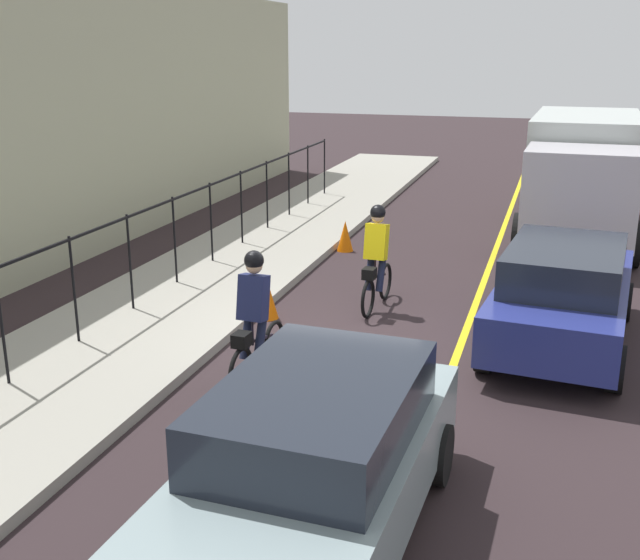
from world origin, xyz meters
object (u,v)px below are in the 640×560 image
at_px(box_truck_background, 583,171).
at_px(traffic_cone_near, 267,299).
at_px(cyclist_follow, 254,318).
at_px(patrol_sedan, 563,293).
at_px(cyclist_lead, 376,258).
at_px(traffic_cone_far, 345,236).
at_px(parked_sedan_rear, 313,465).

distance_m(box_truck_background, traffic_cone_near, 9.23).
distance_m(cyclist_follow, patrol_sedan, 4.70).
relative_size(cyclist_lead, traffic_cone_far, 2.70).
bearing_deg(traffic_cone_near, cyclist_lead, -58.93).
relative_size(cyclist_lead, parked_sedan_rear, 0.41).
height_order(box_truck_background, traffic_cone_near, box_truck_background).
xyz_separation_m(patrol_sedan, traffic_cone_near, (-0.20, 4.65, -0.49)).
xyz_separation_m(patrol_sedan, parked_sedan_rear, (-5.80, 2.06, 0.00)).
xyz_separation_m(patrol_sedan, box_truck_background, (7.49, -0.30, 0.73)).
relative_size(box_truck_background, traffic_cone_near, 10.08).
height_order(cyclist_follow, traffic_cone_near, cyclist_follow).
bearing_deg(cyclist_lead, parked_sedan_rear, -168.11).
bearing_deg(box_truck_background, traffic_cone_near, -30.98).
xyz_separation_m(cyclist_follow, parked_sedan_rear, (-3.17, -1.83, -0.09)).
distance_m(patrol_sedan, box_truck_background, 7.53).
distance_m(cyclist_lead, traffic_cone_near, 1.96).
relative_size(parked_sedan_rear, traffic_cone_far, 6.60).
height_order(cyclist_lead, patrol_sedan, cyclist_lead).
bearing_deg(box_truck_background, cyclist_follow, -20.68).
relative_size(parked_sedan_rear, box_truck_background, 0.66).
xyz_separation_m(cyclist_lead, traffic_cone_near, (-0.97, 1.61, -0.57)).
xyz_separation_m(box_truck_background, traffic_cone_near, (-7.69, 4.96, -1.21)).
distance_m(box_truck_background, traffic_cone_far, 5.91).
bearing_deg(traffic_cone_near, patrol_sedan, -87.56).
bearing_deg(parked_sedan_rear, box_truck_background, 172.17).
relative_size(patrol_sedan, traffic_cone_far, 6.73).
bearing_deg(cyclist_lead, cyclist_follow, 169.42).
bearing_deg(box_truck_background, cyclist_lead, -24.66).
xyz_separation_m(box_truck_background, traffic_cone_far, (-3.06, 4.90, -1.21)).
height_order(cyclist_lead, traffic_cone_far, cyclist_lead).
bearing_deg(traffic_cone_far, cyclist_follow, -174.26).
height_order(cyclist_lead, parked_sedan_rear, cyclist_lead).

